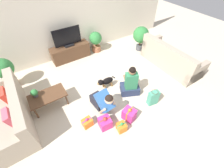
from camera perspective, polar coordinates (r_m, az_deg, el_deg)
name	(u,v)px	position (r m, az deg, el deg)	size (l,w,h in m)	color
ground_plane	(111,95)	(4.34, -0.44, -4.29)	(16.00, 16.00, 0.00)	beige
wall_back	(68,20)	(5.62, -16.48, 22.48)	(8.40, 0.06, 2.60)	silver
sofa_left	(10,114)	(4.29, -34.22, -9.50)	(0.83, 2.09, 0.87)	tan
sofa_right	(170,59)	(5.52, 21.33, 8.99)	(0.83, 2.09, 0.87)	tan
coffee_table	(48,97)	(4.17, -23.31, -4.45)	(0.91, 0.53, 0.41)	brown
tv_console	(71,52)	(5.77, -15.48, 11.60)	(1.37, 0.42, 0.53)	brown
tv	(67,38)	(5.51, -16.60, 16.37)	(0.94, 0.20, 0.64)	black
potted_plant_corner_left	(4,71)	(5.18, -35.77, 4.11)	(0.55, 0.55, 0.96)	#A36042
potted_plant_corner_right	(141,36)	(6.04, 10.97, 17.65)	(0.60, 0.60, 0.94)	#4C4C51
potted_plant_back_right	(96,40)	(5.96, -6.20, 16.25)	(0.47, 0.47, 0.78)	#A36042
person_kneeling	(103,101)	(3.76, -3.58, -6.43)	(0.38, 0.82, 0.80)	#23232D
person_sitting	(130,84)	(4.20, 7.06, 0.12)	(0.64, 0.61, 0.95)	#283351
dog	(106,81)	(4.40, -2.42, 0.98)	(0.60, 0.19, 0.37)	black
gift_box_a	(105,123)	(3.66, -2.68, -14.47)	(0.30, 0.30, 0.34)	#CC3389
gift_box_b	(87,122)	(3.74, -9.38, -14.26)	(0.25, 0.21, 0.27)	orange
gift_box_c	(129,114)	(3.78, 6.55, -11.35)	(0.34, 0.36, 0.37)	#CC3389
gift_box_d	(122,127)	(3.63, 3.64, -16.03)	(0.22, 0.22, 0.29)	orange
gift_bag_a	(153,98)	(4.14, 15.41, -5.07)	(0.30, 0.20, 0.46)	#4CA384
tabletop_plant	(34,93)	(4.15, -27.49, -3.04)	(0.17, 0.17, 0.22)	#4C4C51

